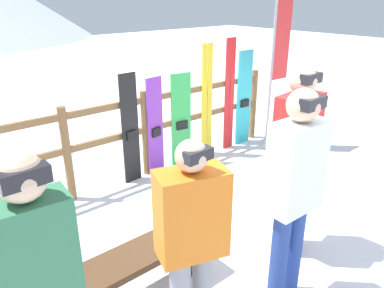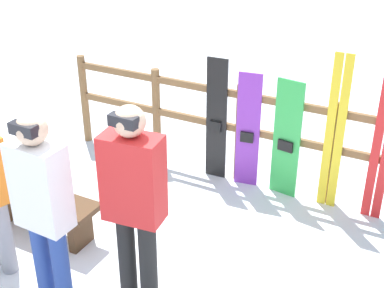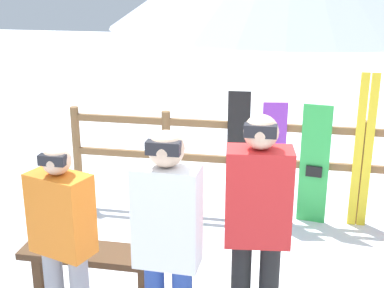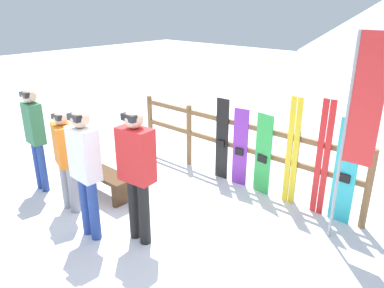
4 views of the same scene
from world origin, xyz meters
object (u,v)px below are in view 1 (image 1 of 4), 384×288
object	(u,v)px
bench	(143,262)
person_orange	(192,235)
person_white	(294,187)
snowboard_purple	(155,127)
person_red	(295,151)
rental_flag	(279,42)
person_plaid_green	(41,284)
snowboard_black_stripe	(130,130)
snowboard_cyan	(244,99)
ski_pair_yellow	(207,102)
snowboard_green	(181,121)
ski_pair_red	(229,95)

from	to	relation	value
bench	person_orange	xyz separation A→B (m)	(0.02, -0.60, 0.58)
person_white	snowboard_purple	size ratio (longest dim) A/B	1.31
person_red	rental_flag	size ratio (longest dim) A/B	0.67
person_white	person_red	world-z (taller)	person_red
person_plaid_green	person_orange	size ratio (longest dim) A/B	1.11
snowboard_black_stripe	snowboard_purple	distance (m)	0.39
person_plaid_green	snowboard_purple	distance (m)	3.38
person_red	snowboard_cyan	xyz separation A→B (m)	(1.79, 2.23, -0.29)
snowboard_purple	person_plaid_green	bearing A→B (deg)	-134.49
snowboard_cyan	rental_flag	world-z (taller)	rental_flag
bench	person_orange	size ratio (longest dim) A/B	0.80
snowboard_cyan	rental_flag	size ratio (longest dim) A/B	0.57
person_white	person_orange	world-z (taller)	person_white
bench	person_orange	bearing A→B (deg)	-87.99
person_white	person_red	bearing A→B (deg)	34.51
person_plaid_green	snowboard_purple	bearing A→B (deg)	45.51
snowboard_cyan	snowboard_black_stripe	bearing A→B (deg)	-180.00
person_plaid_green	person_red	world-z (taller)	person_red
person_white	person_red	xyz separation A→B (m)	(0.56, 0.38, 0.01)
snowboard_black_stripe	snowboard_purple	size ratio (longest dim) A/B	1.08
rental_flag	bench	bearing A→B (deg)	-158.01
person_red	ski_pair_yellow	xyz separation A→B (m)	(0.97, 2.24, -0.20)
snowboard_green	rental_flag	bearing A→B (deg)	-17.10
snowboard_cyan	rental_flag	bearing A→B (deg)	-68.12
person_plaid_green	snowboard_purple	xyz separation A→B (m)	(2.36, 2.40, -0.36)
person_white	ski_pair_red	world-z (taller)	person_white
bench	ski_pair_yellow	world-z (taller)	ski_pair_yellow
snowboard_green	person_white	bearing A→B (deg)	-111.50
snowboard_black_stripe	rental_flag	xyz separation A→B (m)	(2.35, -0.46, 0.97)
bench	person_plaid_green	distance (m)	1.30
person_plaid_green	ski_pair_yellow	distance (m)	4.09
person_red	person_plaid_green	bearing A→B (deg)	-175.97
person_plaid_green	rental_flag	world-z (taller)	rental_flag
bench	snowboard_green	world-z (taller)	snowboard_green
snowboard_black_stripe	rental_flag	world-z (taller)	rental_flag
person_orange	rental_flag	distance (m)	3.98
ski_pair_red	rental_flag	bearing A→B (deg)	-41.49
snowboard_purple	snowboard_cyan	world-z (taller)	snowboard_cyan
snowboard_purple	snowboard_cyan	size ratio (longest dim) A/B	0.88
snowboard_purple	ski_pair_yellow	bearing A→B (deg)	0.21
bench	ski_pair_yellow	xyz separation A→B (m)	(2.38, 1.83, 0.54)
bench	snowboard_cyan	size ratio (longest dim) A/B	0.81
snowboard_purple	rental_flag	bearing A→B (deg)	-13.32
bench	person_red	world-z (taller)	person_red
snowboard_cyan	bench	bearing A→B (deg)	-150.22
person_plaid_green	snowboard_cyan	xyz separation A→B (m)	(4.13, 2.40, -0.27)
person_white	rental_flag	distance (m)	3.39
person_orange	rental_flag	size ratio (longest dim) A/B	0.58
snowboard_green	person_plaid_green	bearing A→B (deg)	-139.49
person_orange	ski_pair_red	size ratio (longest dim) A/B	0.89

